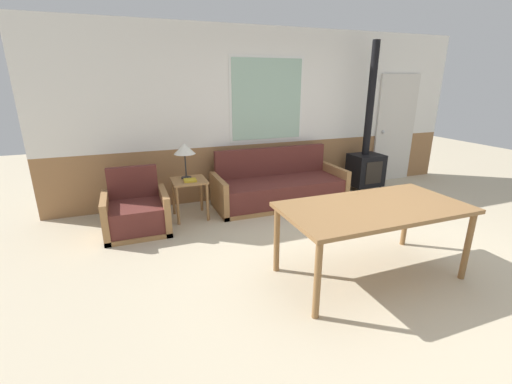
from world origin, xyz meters
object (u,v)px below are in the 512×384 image
side_table (189,187)px  dining_table (374,213)px  wood_stove (366,158)px  couch (279,188)px  table_lamp (185,150)px  armchair (136,214)px

side_table → dining_table: dining_table is taller
wood_stove → side_table: bearing=-176.6°
side_table → couch: bearing=2.9°
wood_stove → table_lamp: bearing=-178.1°
armchair → wood_stove: bearing=-5.3°
armchair → table_lamp: 1.08m
table_lamp → wood_stove: bearing=1.9°
couch → armchair: size_ratio=2.57×
armchair → wood_stove: size_ratio=0.32×
side_table → wood_stove: (3.18, 0.19, 0.13)m
dining_table → couch: bearing=89.0°
side_table → wood_stove: size_ratio=0.23×
table_lamp → dining_table: (1.42, -2.27, -0.30)m
couch → table_lamp: size_ratio=4.14×
couch → side_table: size_ratio=3.66×
armchair → wood_stove: wood_stove is taller
couch → table_lamp: 1.63m
couch → wood_stove: (1.74, 0.12, 0.33)m
armchair → dining_table: 2.94m
couch → wood_stove: 1.78m
couch → armchair: (-2.18, -0.30, -0.01)m
side_table → table_lamp: table_lamp is taller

